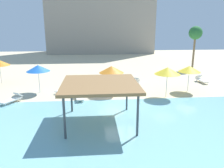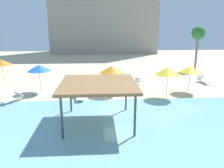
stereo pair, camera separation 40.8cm
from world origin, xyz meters
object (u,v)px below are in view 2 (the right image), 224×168
Objects in this scene: beach_umbrella_orange_0 at (1,62)px; lounge_chair_1 at (105,81)px; beach_umbrella_orange_1 at (112,69)px; lounge_chair_2 at (203,80)px; shade_pavilion at (98,85)px; beach_umbrella_blue_4 at (39,68)px; palm_tree_0 at (198,34)px; lounge_chair_3 at (13,98)px; lounge_chair_4 at (136,82)px; lounge_chair_5 at (65,88)px; beach_umbrella_yellow_3 at (191,69)px; beach_umbrella_yellow_2 at (168,71)px; lounge_chair_6 at (80,95)px.

beach_umbrella_orange_0 reaches higher than lounge_chair_1.
beach_umbrella_orange_1 is 1.35× the size of lounge_chair_2.
beach_umbrella_orange_0 is at bearing 133.67° from shade_pavilion.
beach_umbrella_blue_4 is 0.43× the size of palm_tree_0.
lounge_chair_2 is (11.71, 9.73, -2.23)m from shade_pavilion.
lounge_chair_4 is at bearing 144.60° from lounge_chair_3.
lounge_chair_2 is at bearing -3.43° from beach_umbrella_orange_0.
beach_umbrella_blue_4 is 3.05m from lounge_chair_5.
beach_umbrella_orange_1 is at bearing 29.34° from lounge_chair_1.
beach_umbrella_blue_4 is 1.38× the size of lounge_chair_3.
beach_umbrella_orange_1 is at bearing -139.21° from palm_tree_0.
lounge_chair_5 is 20.86m from palm_tree_0.
lounge_chair_3 is (-15.85, -2.00, -1.87)m from beach_umbrella_yellow_3.
beach_umbrella_orange_0 is at bearing -97.83° from lounge_chair_2.
beach_umbrella_orange_0 is 8.43m from lounge_chair_5.
lounge_chair_4 is 0.31× the size of palm_tree_0.
lounge_chair_2 is 7.77m from lounge_chair_4.
shade_pavilion is 1.80× the size of beach_umbrella_blue_4.
lounge_chair_1 is 9.66m from lounge_chair_3.
beach_umbrella_yellow_3 is 1.29× the size of lounge_chair_3.
beach_umbrella_yellow_2 is at bearing 60.27° from lounge_chair_4.
lounge_chair_4 is (2.71, 2.71, -1.96)m from beach_umbrella_orange_1.
lounge_chair_1 and lounge_chair_2 have the same top height.
beach_umbrella_yellow_3 is at bearing 87.69° from lounge_chair_1.
beach_umbrella_orange_1 reaches higher than lounge_chair_3.
shade_pavilion is 0.78× the size of palm_tree_0.
lounge_chair_4 is 7.47m from lounge_chair_5.
palm_tree_0 reaches higher than lounge_chair_1.
beach_umbrella_yellow_2 reaches higher than lounge_chair_1.
shade_pavilion is 1.83× the size of beach_umbrella_orange_1.
beach_umbrella_blue_4 is at bearing -36.93° from beach_umbrella_orange_0.
lounge_chair_1 is 0.32× the size of palm_tree_0.
beach_umbrella_yellow_3 is 1.28× the size of lounge_chair_6.
beach_umbrella_orange_1 is 4.17m from lounge_chair_1.
beach_umbrella_orange_0 is (-10.57, 11.07, -0.24)m from shade_pavilion.
palm_tree_0 is (10.27, 8.48, 4.73)m from lounge_chair_4.
palm_tree_0 is at bearing 51.05° from shade_pavilion.
beach_umbrella_orange_1 is 0.99× the size of beach_umbrella_blue_4.
beach_umbrella_orange_0 is at bearing -63.54° from lounge_chair_4.
lounge_chair_4 is at bearing 151.12° from beach_umbrella_yellow_3.
lounge_chair_2 is 1.02× the size of lounge_chair_4.
lounge_chair_1 and lounge_chair_3 have the same top height.
lounge_chair_1 and lounge_chair_5 have the same top height.
beach_umbrella_blue_4 reaches higher than lounge_chair_6.
lounge_chair_4 is 7.04m from lounge_chair_6.
beach_umbrella_yellow_3 is 1.27× the size of lounge_chair_5.
beach_umbrella_blue_4 is (-5.57, 7.31, -0.22)m from shade_pavilion.
beach_umbrella_yellow_3 reaches higher than lounge_chair_4.
beach_umbrella_yellow_3 is 1.29× the size of lounge_chair_2.
beach_umbrella_yellow_2 is at bearing -11.71° from beach_umbrella_blue_4.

